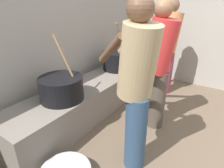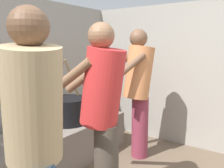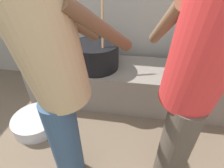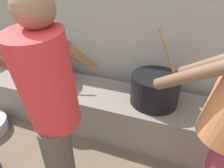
{
  "view_description": "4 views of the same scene",
  "coord_description": "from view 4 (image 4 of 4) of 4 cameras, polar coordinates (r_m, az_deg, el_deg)",
  "views": [
    {
      "loc": [
        -1.32,
        0.2,
        1.49
      ],
      "look_at": [
        0.23,
        1.26,
        0.66
      ],
      "focal_mm": 30.03,
      "sensor_mm": 36.0,
      "label": 1
    },
    {
      "loc": [
        -0.78,
        -0.18,
        1.35
      ],
      "look_at": [
        0.92,
        1.0,
        1.02
      ],
      "focal_mm": 38.59,
      "sensor_mm": 36.0,
      "label": 2
    },
    {
      "loc": [
        0.38,
        0.16,
        1.36
      ],
      "look_at": [
        0.25,
        1.01,
        0.76
      ],
      "focal_mm": 26.98,
      "sensor_mm": 36.0,
      "label": 3
    },
    {
      "loc": [
        1.33,
        0.2,
        1.55
      ],
      "look_at": [
        0.85,
        1.5,
        0.75
      ],
      "focal_mm": 30.18,
      "sensor_mm": 36.0,
      "label": 4
    }
  ],
  "objects": [
    {
      "name": "cooking_pot_secondary",
      "position": [
        2.3,
        -19.19,
        3.33
      ],
      "size": [
        0.5,
        0.5,
        0.72
      ],
      "color": "black",
      "rests_on": "hearth_ledge"
    },
    {
      "name": "cooking_pot_main",
      "position": [
        1.87,
        12.82,
        -1.46
      ],
      "size": [
        0.46,
        0.46,
        0.75
      ],
      "color": "black",
      "rests_on": "hearth_ledge"
    },
    {
      "name": "cook_in_red_shirt",
      "position": [
        1.18,
        -17.71,
        -6.73
      ],
      "size": [
        0.4,
        0.68,
        1.53
      ],
      "color": "#4C4238",
      "rests_on": "ground_plane"
    },
    {
      "name": "block_enclosure_rear",
      "position": [
        2.58,
        -12.01,
        15.82
      ],
      "size": [
        5.15,
        0.2,
        1.9
      ],
      "primitive_type": "cube",
      "color": "#9E998E",
      "rests_on": "ground_plane"
    },
    {
      "name": "hearth_ledge",
      "position": [
        2.21,
        -4.28,
        -6.96
      ],
      "size": [
        2.73,
        0.6,
        0.45
      ],
      "primitive_type": "cube",
      "color": "slate",
      "rests_on": "ground_plane"
    }
  ]
}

